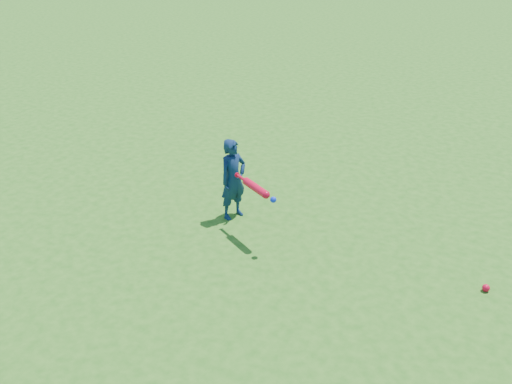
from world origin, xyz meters
TOP-DOWN VIEW (x-y plane):
  - ground at (0.00, 0.00)m, footprint 80.00×80.00m
  - child at (0.67, 0.22)m, footprint 0.35×0.43m
  - ground_ball_red at (3.65, 0.06)m, footprint 0.08×0.08m
  - bat_swing at (1.17, -0.12)m, footprint 0.70×0.42m

SIDE VIEW (x-z plane):
  - ground at x=0.00m, z-range 0.00..0.00m
  - ground_ball_red at x=3.65m, z-range 0.00..0.08m
  - child at x=0.67m, z-range 0.00..1.01m
  - bat_swing at x=1.17m, z-range 0.60..0.69m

